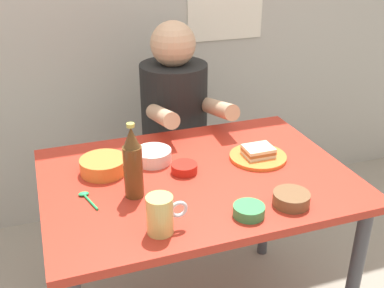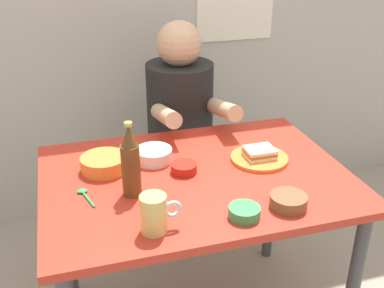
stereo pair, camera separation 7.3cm
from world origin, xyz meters
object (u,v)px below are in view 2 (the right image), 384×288
at_px(beer_bottle, 131,163).
at_px(person_seated, 181,106).
at_px(sandwich, 260,152).
at_px(stool, 181,180).
at_px(condiment_bowl_brown, 288,201).
at_px(plate_orange, 259,158).
at_px(beer_mug, 154,214).
at_px(dining_table, 196,196).

bearing_deg(beer_bottle, person_seated, 62.63).
bearing_deg(sandwich, beer_bottle, -168.42).
distance_m(stool, condiment_bowl_brown, 1.01).
height_order(person_seated, beer_bottle, person_seated).
relative_size(plate_orange, beer_mug, 1.75).
bearing_deg(stool, plate_orange, -75.17).
distance_m(dining_table, beer_bottle, 0.33).
distance_m(beer_mug, condiment_bowl_brown, 0.44).
bearing_deg(condiment_bowl_brown, dining_table, 128.02).
bearing_deg(person_seated, plate_orange, -74.89).
xyz_separation_m(stool, beer_bottle, (-0.35, -0.69, 0.51)).
xyz_separation_m(dining_table, stool, (0.11, 0.63, -0.30)).
bearing_deg(beer_mug, condiment_bowl_brown, 0.36).
bearing_deg(condiment_bowl_brown, stool, 97.00).
relative_size(sandwich, beer_bottle, 0.42).
relative_size(plate_orange, condiment_bowl_brown, 1.83).
xyz_separation_m(person_seated, condiment_bowl_brown, (0.11, -0.90, -0.00)).
distance_m(beer_bottle, condiment_bowl_brown, 0.52).
xyz_separation_m(beer_mug, condiment_bowl_brown, (0.44, 0.00, -0.04)).
bearing_deg(dining_table, beer_mug, -126.63).
relative_size(stool, condiment_bowl_brown, 3.75).
distance_m(dining_table, condiment_bowl_brown, 0.38).
xyz_separation_m(dining_table, condiment_bowl_brown, (0.22, -0.29, 0.12)).
relative_size(stool, plate_orange, 2.05).
distance_m(person_seated, beer_bottle, 0.77).
distance_m(beer_mug, beer_bottle, 0.23).
bearing_deg(sandwich, plate_orange, 0.00).
distance_m(person_seated, plate_orange, 0.60).
relative_size(person_seated, beer_mug, 5.71).
distance_m(stool, beer_mug, 1.07).
distance_m(dining_table, plate_orange, 0.29).
height_order(beer_bottle, condiment_bowl_brown, beer_bottle).
xyz_separation_m(dining_table, beer_bottle, (-0.24, -0.06, 0.21)).
bearing_deg(beer_bottle, sandwich, 11.58).
bearing_deg(condiment_bowl_brown, sandwich, 82.32).
bearing_deg(dining_table, person_seated, 79.87).
height_order(sandwich, beer_bottle, beer_bottle).
height_order(beer_mug, beer_bottle, beer_bottle).
height_order(stool, beer_bottle, beer_bottle).
distance_m(person_seated, beer_mug, 0.96).
bearing_deg(stool, person_seated, -90.00).
bearing_deg(plate_orange, condiment_bowl_brown, -97.68).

